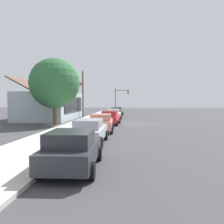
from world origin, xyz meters
TOP-DOWN VIEW (x-y plane):
  - ground_plane at (0.00, 0.00)m, footprint 120.00×120.00m
  - sidewalk_curb at (0.00, 5.60)m, footprint 60.00×4.20m
  - car_charcoal at (-18.89, 2.60)m, footprint 4.49×2.22m
  - car_silver at (-13.28, 2.90)m, footprint 4.83×2.01m
  - car_coral at (-7.64, 2.88)m, footprint 4.48×2.28m
  - car_cherry at (-1.41, 2.64)m, footprint 4.56×2.17m
  - car_ivory at (4.10, 2.75)m, footprint 4.95×2.11m
  - car_navy at (9.92, 2.80)m, footprint 4.44×2.10m
  - car_olive at (15.81, 2.83)m, footprint 4.92×2.05m
  - storefront_building at (5.87, 11.98)m, footprint 13.14×6.95m
  - shade_tree at (-2.21, 8.82)m, footprint 5.59×5.59m
  - traffic_light_main at (20.44, 2.54)m, footprint 0.37×2.79m
  - utility_pole_wooden at (10.14, 8.20)m, footprint 1.80×0.24m
  - fire_hydrant_red at (5.25, 4.20)m, footprint 0.22×0.22m

SIDE VIEW (x-z plane):
  - ground_plane at x=0.00m, z-range 0.00..0.00m
  - sidewalk_curb at x=0.00m, z-range 0.00..0.16m
  - fire_hydrant_red at x=5.25m, z-range 0.14..0.85m
  - car_navy at x=9.92m, z-range 0.02..1.61m
  - car_cherry at x=-1.41m, z-range 0.02..1.61m
  - car_coral at x=-7.64m, z-range 0.02..1.61m
  - car_charcoal at x=-18.89m, z-range 0.02..1.61m
  - car_olive at x=15.81m, z-range 0.02..1.61m
  - car_silver at x=-13.28m, z-range 0.02..1.61m
  - car_ivory at x=4.10m, z-range 0.02..1.61m
  - storefront_building at x=5.87m, z-range -0.81..4.94m
  - traffic_light_main at x=20.44m, z-range 0.89..6.09m
  - utility_pole_wooden at x=10.14m, z-range 0.18..7.68m
  - shade_tree at x=-2.21m, z-range 0.92..8.36m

